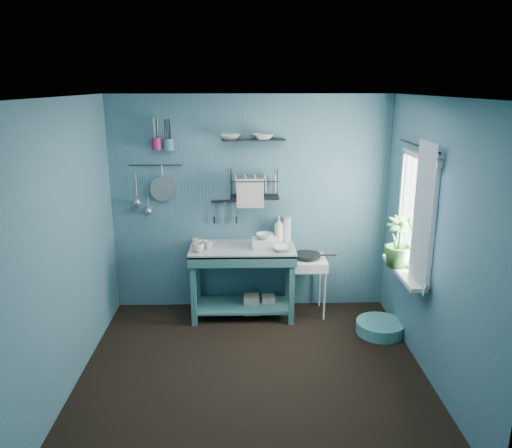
{
  "coord_description": "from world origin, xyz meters",
  "views": [
    {
      "loc": [
        -0.08,
        -4.13,
        2.6
      ],
      "look_at": [
        0.05,
        0.85,
        1.2
      ],
      "focal_mm": 35.0,
      "sensor_mm": 36.0,
      "label": 1
    }
  ],
  "objects_px": {
    "mug_right": "(198,243)",
    "storage_tin_large": "(251,304)",
    "floor_basin": "(380,327)",
    "utensil_cup_teal": "(169,144)",
    "potted_plant": "(399,242)",
    "mug_left": "(198,248)",
    "wash_tub": "(265,243)",
    "work_counter": "(243,282)",
    "frying_pan": "(307,255)",
    "storage_tin_small": "(268,304)",
    "mug_mid": "(208,245)",
    "hotplate_stand": "(307,286)",
    "utensil_cup_magenta": "(157,144)",
    "water_bottle": "(287,229)",
    "dish_rack": "(255,184)",
    "soap_bottle": "(279,229)",
    "colander": "(162,189)"
  },
  "relations": [
    {
      "from": "dish_rack",
      "to": "water_bottle",
      "type": "bearing_deg",
      "value": 9.43
    },
    {
      "from": "utensil_cup_teal",
      "to": "potted_plant",
      "type": "relative_size",
      "value": 0.25
    },
    {
      "from": "mug_mid",
      "to": "soap_bottle",
      "type": "xyz_separation_m",
      "value": [
        0.8,
        0.26,
        0.1
      ]
    },
    {
      "from": "mug_left",
      "to": "potted_plant",
      "type": "relative_size",
      "value": 0.24
    },
    {
      "from": "mug_mid",
      "to": "soap_bottle",
      "type": "distance_m",
      "value": 0.85
    },
    {
      "from": "mug_left",
      "to": "utensil_cup_magenta",
      "type": "bearing_deg",
      "value": 139.67
    },
    {
      "from": "wash_tub",
      "to": "mug_mid",
      "type": "bearing_deg",
      "value": -176.37
    },
    {
      "from": "potted_plant",
      "to": "colander",
      "type": "bearing_deg",
      "value": 160.06
    },
    {
      "from": "frying_pan",
      "to": "floor_basin",
      "type": "relative_size",
      "value": 0.59
    },
    {
      "from": "wash_tub",
      "to": "utensil_cup_teal",
      "type": "height_order",
      "value": "utensil_cup_teal"
    },
    {
      "from": "mug_right",
      "to": "colander",
      "type": "xyz_separation_m",
      "value": [
        -0.4,
        0.25,
        0.57
      ]
    },
    {
      "from": "work_counter",
      "to": "hotplate_stand",
      "type": "xyz_separation_m",
      "value": [
        0.74,
        0.04,
        -0.08
      ]
    },
    {
      "from": "dish_rack",
      "to": "potted_plant",
      "type": "relative_size",
      "value": 1.07
    },
    {
      "from": "utensil_cup_teal",
      "to": "floor_basin",
      "type": "distance_m",
      "value": 3.05
    },
    {
      "from": "mug_left",
      "to": "water_bottle",
      "type": "distance_m",
      "value": 1.07
    },
    {
      "from": "utensil_cup_magenta",
      "to": "colander",
      "type": "xyz_separation_m",
      "value": [
        0.03,
        0.03,
        -0.51
      ]
    },
    {
      "from": "water_bottle",
      "to": "storage_tin_small",
      "type": "bearing_deg",
      "value": -147.53
    },
    {
      "from": "soap_bottle",
      "to": "dish_rack",
      "type": "relative_size",
      "value": 0.54
    },
    {
      "from": "mug_left",
      "to": "work_counter",
      "type": "bearing_deg",
      "value": 18.43
    },
    {
      "from": "mug_left",
      "to": "potted_plant",
      "type": "height_order",
      "value": "potted_plant"
    },
    {
      "from": "utensil_cup_teal",
      "to": "storage_tin_small",
      "type": "xyz_separation_m",
      "value": [
        1.11,
        -0.14,
        -1.86
      ]
    },
    {
      "from": "hotplate_stand",
      "to": "frying_pan",
      "type": "xyz_separation_m",
      "value": [
        0.0,
        0.0,
        0.38
      ]
    },
    {
      "from": "work_counter",
      "to": "frying_pan",
      "type": "relative_size",
      "value": 3.93
    },
    {
      "from": "work_counter",
      "to": "mug_mid",
      "type": "height_order",
      "value": "mug_mid"
    },
    {
      "from": "hotplate_stand",
      "to": "dish_rack",
      "type": "xyz_separation_m",
      "value": [
        -0.6,
        0.13,
        1.18
      ]
    },
    {
      "from": "mug_mid",
      "to": "hotplate_stand",
      "type": "bearing_deg",
      "value": 5.1
    },
    {
      "from": "water_bottle",
      "to": "frying_pan",
      "type": "xyz_separation_m",
      "value": [
        0.22,
        -0.18,
        -0.26
      ]
    },
    {
      "from": "mug_right",
      "to": "storage_tin_small",
      "type": "xyz_separation_m",
      "value": [
        0.8,
        0.08,
        -0.78
      ]
    },
    {
      "from": "soap_bottle",
      "to": "potted_plant",
      "type": "distance_m",
      "value": 1.42
    },
    {
      "from": "dish_rack",
      "to": "storage_tin_large",
      "type": "height_order",
      "value": "dish_rack"
    },
    {
      "from": "storage_tin_large",
      "to": "mug_right",
      "type": "bearing_deg",
      "value": -175.24
    },
    {
      "from": "wash_tub",
      "to": "work_counter",
      "type": "bearing_deg",
      "value": 175.43
    },
    {
      "from": "utensil_cup_teal",
      "to": "potted_plant",
      "type": "xyz_separation_m",
      "value": [
        2.36,
        -0.86,
        -0.87
      ]
    },
    {
      "from": "mug_right",
      "to": "storage_tin_large",
      "type": "height_order",
      "value": "mug_right"
    },
    {
      "from": "frying_pan",
      "to": "colander",
      "type": "height_order",
      "value": "colander"
    },
    {
      "from": "frying_pan",
      "to": "colander",
      "type": "relative_size",
      "value": 1.07
    },
    {
      "from": "water_bottle",
      "to": "frying_pan",
      "type": "relative_size",
      "value": 0.93
    },
    {
      "from": "mug_mid",
      "to": "water_bottle",
      "type": "bearing_deg",
      "value": 17.28
    },
    {
      "from": "work_counter",
      "to": "dish_rack",
      "type": "distance_m",
      "value": 1.12
    },
    {
      "from": "water_bottle",
      "to": "storage_tin_small",
      "type": "xyz_separation_m",
      "value": [
        -0.22,
        -0.14,
        -0.88
      ]
    },
    {
      "from": "wash_tub",
      "to": "hotplate_stand",
      "type": "height_order",
      "value": "wash_tub"
    },
    {
      "from": "mug_right",
      "to": "water_bottle",
      "type": "height_order",
      "value": "water_bottle"
    },
    {
      "from": "floor_basin",
      "to": "storage_tin_large",
      "type": "bearing_deg",
      "value": 159.17
    },
    {
      "from": "utensil_cup_magenta",
      "to": "floor_basin",
      "type": "distance_m",
      "value": 3.15
    },
    {
      "from": "mug_left",
      "to": "colander",
      "type": "bearing_deg",
      "value": 135.63
    },
    {
      "from": "soap_bottle",
      "to": "utensil_cup_teal",
      "type": "bearing_deg",
      "value": 178.86
    },
    {
      "from": "mug_left",
      "to": "utensil_cup_teal",
      "type": "bearing_deg",
      "value": 130.37
    },
    {
      "from": "frying_pan",
      "to": "storage_tin_small",
      "type": "distance_m",
      "value": 0.76
    },
    {
      "from": "work_counter",
      "to": "soap_bottle",
      "type": "bearing_deg",
      "value": 13.77
    },
    {
      "from": "wash_tub",
      "to": "dish_rack",
      "type": "relative_size",
      "value": 0.51
    }
  ]
}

